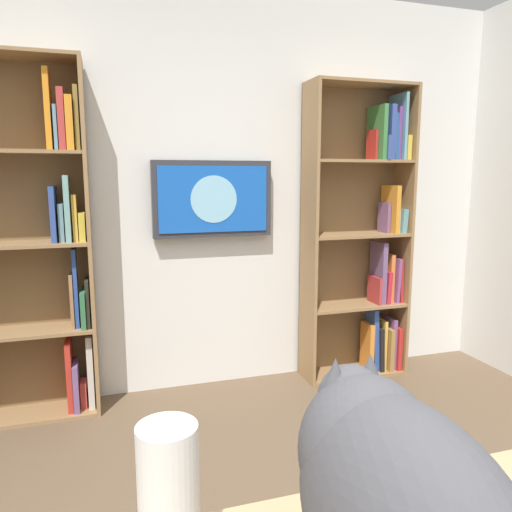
{
  "coord_description": "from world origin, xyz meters",
  "views": [
    {
      "loc": [
        0.63,
        1.06,
        1.47
      ],
      "look_at": [
        -0.03,
        -1.05,
        1.1
      ],
      "focal_mm": 34.25,
      "sensor_mm": 36.0,
      "label": 1
    }
  ],
  "objects_px": {
    "bookshelf_left": "(366,241)",
    "wall_mounted_tv": "(213,199)",
    "bookshelf_right": "(37,247)",
    "paper_towel_roll": "(169,494)",
    "cat": "(393,500)"
  },
  "relations": [
    {
      "from": "bookshelf_right",
      "to": "wall_mounted_tv",
      "type": "height_order",
      "value": "bookshelf_right"
    },
    {
      "from": "bookshelf_right",
      "to": "wall_mounted_tv",
      "type": "xyz_separation_m",
      "value": [
        -1.09,
        -0.08,
        0.26
      ]
    },
    {
      "from": "cat",
      "to": "paper_towel_roll",
      "type": "xyz_separation_m",
      "value": [
        0.32,
        -0.21,
        -0.06
      ]
    },
    {
      "from": "bookshelf_right",
      "to": "paper_towel_roll",
      "type": "xyz_separation_m",
      "value": [
        -0.48,
        2.33,
        -0.14
      ]
    },
    {
      "from": "bookshelf_right",
      "to": "cat",
      "type": "distance_m",
      "value": 2.66
    },
    {
      "from": "bookshelf_right",
      "to": "wall_mounted_tv",
      "type": "distance_m",
      "value": 1.12
    },
    {
      "from": "bookshelf_right",
      "to": "wall_mounted_tv",
      "type": "bearing_deg",
      "value": -175.9
    },
    {
      "from": "bookshelf_left",
      "to": "bookshelf_right",
      "type": "relative_size",
      "value": 0.98
    },
    {
      "from": "bookshelf_left",
      "to": "wall_mounted_tv",
      "type": "relative_size",
      "value": 2.62
    },
    {
      "from": "wall_mounted_tv",
      "to": "paper_towel_roll",
      "type": "xyz_separation_m",
      "value": [
        0.61,
        2.41,
        -0.41
      ]
    },
    {
      "from": "wall_mounted_tv",
      "to": "paper_towel_roll",
      "type": "height_order",
      "value": "wall_mounted_tv"
    },
    {
      "from": "wall_mounted_tv",
      "to": "cat",
      "type": "distance_m",
      "value": 2.65
    },
    {
      "from": "bookshelf_left",
      "to": "wall_mounted_tv",
      "type": "xyz_separation_m",
      "value": [
        1.12,
        -0.08,
        0.32
      ]
    },
    {
      "from": "bookshelf_left",
      "to": "cat",
      "type": "relative_size",
      "value": 3.39
    },
    {
      "from": "bookshelf_right",
      "to": "wall_mounted_tv",
      "type": "relative_size",
      "value": 2.67
    }
  ]
}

